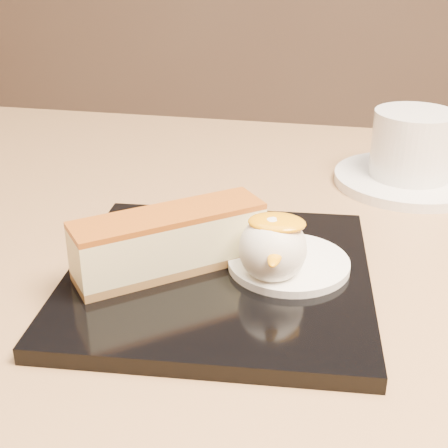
% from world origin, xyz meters
% --- Properties ---
extents(table, '(0.80, 0.80, 0.72)m').
position_xyz_m(table, '(0.00, 0.00, 0.56)').
color(table, black).
rests_on(table, ground).
extents(dessert_plate, '(0.24, 0.24, 0.01)m').
position_xyz_m(dessert_plate, '(0.04, -0.03, 0.73)').
color(dessert_plate, black).
rests_on(dessert_plate, table).
extents(cheesecake, '(0.13, 0.12, 0.05)m').
position_xyz_m(cheesecake, '(0.00, -0.03, 0.75)').
color(cheesecake, brown).
rests_on(cheesecake, dessert_plate).
extents(cream_smear, '(0.09, 0.09, 0.01)m').
position_xyz_m(cream_smear, '(0.09, -0.01, 0.73)').
color(cream_smear, white).
rests_on(cream_smear, dessert_plate).
extents(ice_cream_scoop, '(0.05, 0.05, 0.05)m').
position_xyz_m(ice_cream_scoop, '(0.08, -0.03, 0.76)').
color(ice_cream_scoop, white).
rests_on(ice_cream_scoop, cream_smear).
extents(mango_sauce, '(0.04, 0.03, 0.01)m').
position_xyz_m(mango_sauce, '(0.08, -0.03, 0.78)').
color(mango_sauce, '#F99D07').
rests_on(mango_sauce, ice_cream_scoop).
extents(mint_sprig, '(0.03, 0.02, 0.00)m').
position_xyz_m(mint_sprig, '(0.06, 0.01, 0.74)').
color(mint_sprig, '#297F34').
rests_on(mint_sprig, cream_smear).
extents(saucer, '(0.15, 0.15, 0.01)m').
position_xyz_m(saucer, '(0.19, 0.21, 0.72)').
color(saucer, white).
rests_on(saucer, table).
extents(coffee_cup, '(0.11, 0.08, 0.07)m').
position_xyz_m(coffee_cup, '(0.19, 0.21, 0.76)').
color(coffee_cup, white).
rests_on(coffee_cup, saucer).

